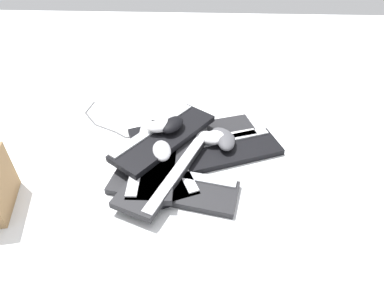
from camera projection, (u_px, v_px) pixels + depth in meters
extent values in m
plane|color=white|center=(173.00, 151.00, 1.34)|extent=(3.20, 3.20, 0.00)
cube|color=#232326|center=(202.00, 135.00, 1.40)|extent=(0.28, 0.46, 0.02)
cube|color=silver|center=(206.00, 140.00, 1.35)|extent=(0.17, 0.41, 0.01)
cube|color=black|center=(160.00, 160.00, 1.28)|extent=(0.46, 0.31, 0.02)
cube|color=silver|center=(175.00, 154.00, 1.29)|extent=(0.40, 0.20, 0.01)
cube|color=#232326|center=(173.00, 188.00, 1.17)|extent=(0.24, 0.46, 0.02)
cube|color=#B2B5BA|center=(178.00, 174.00, 1.20)|extent=(0.12, 0.42, 0.01)
cube|color=black|center=(224.00, 152.00, 1.32)|extent=(0.30, 0.46, 0.02)
cube|color=#B2B5BA|center=(219.00, 141.00, 1.35)|extent=(0.18, 0.40, 0.01)
cube|color=#232326|center=(163.00, 169.00, 1.20)|extent=(0.46, 0.31, 0.02)
cube|color=silver|center=(178.00, 170.00, 1.17)|extent=(0.40, 0.20, 0.01)
cube|color=#232326|center=(156.00, 157.00, 1.25)|extent=(0.44, 0.16, 0.02)
cube|color=silver|center=(140.00, 154.00, 1.24)|extent=(0.42, 0.04, 0.01)
cube|color=black|center=(164.00, 137.00, 1.29)|extent=(0.44, 0.38, 0.02)
cube|color=#B2B5BA|center=(153.00, 129.00, 1.31)|extent=(0.36, 0.28, 0.01)
ellipsoid|color=black|center=(196.00, 127.00, 1.38)|extent=(0.12, 0.12, 0.04)
ellipsoid|color=silver|center=(208.00, 138.00, 1.32)|extent=(0.10, 0.13, 0.04)
ellipsoid|color=#B7B7BC|center=(162.00, 151.00, 1.22)|extent=(0.12, 0.09, 0.04)
ellipsoid|color=#4C4C51|center=(226.00, 141.00, 1.31)|extent=(0.11, 0.07, 0.04)
ellipsoid|color=silver|center=(161.00, 126.00, 1.28)|extent=(0.10, 0.13, 0.04)
ellipsoid|color=black|center=(172.00, 125.00, 1.29)|extent=(0.13, 0.11, 0.04)
ellipsoid|color=#4C4C51|center=(223.00, 136.00, 1.33)|extent=(0.13, 0.12, 0.04)
ellipsoid|color=silver|center=(219.00, 136.00, 1.33)|extent=(0.07, 0.11, 0.04)
cylinder|color=#59595B|center=(155.00, 130.00, 1.44)|extent=(0.08, 0.05, 0.01)
cylinder|color=#59595B|center=(137.00, 136.00, 1.41)|extent=(0.02, 0.10, 0.01)
cylinder|color=#59595B|center=(121.00, 134.00, 1.42)|extent=(0.04, 0.05, 0.01)
cylinder|color=#59595B|center=(105.00, 128.00, 1.45)|extent=(0.06, 0.10, 0.01)
cylinder|color=#59595B|center=(90.00, 118.00, 1.50)|extent=(0.09, 0.07, 0.01)
cylinder|color=#59595B|center=(90.00, 107.00, 1.57)|extent=(0.09, 0.02, 0.01)
sphere|color=#59595B|center=(161.00, 124.00, 1.47)|extent=(0.01, 0.01, 0.01)
sphere|color=#59595B|center=(149.00, 135.00, 1.41)|extent=(0.01, 0.01, 0.01)
sphere|color=#59595B|center=(125.00, 137.00, 1.40)|extent=(0.01, 0.01, 0.01)
sphere|color=#59595B|center=(116.00, 132.00, 1.43)|extent=(0.01, 0.01, 0.01)
sphere|color=#59595B|center=(95.00, 124.00, 1.47)|extent=(0.01, 0.01, 0.01)
sphere|color=#59595B|center=(85.00, 112.00, 1.54)|extent=(0.01, 0.01, 0.01)
sphere|color=#59595B|center=(94.00, 102.00, 1.61)|extent=(0.01, 0.01, 0.01)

